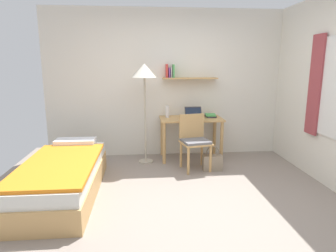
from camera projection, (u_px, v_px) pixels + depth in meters
ground_plane at (185, 203)px, 3.52m from camera, size 5.28×5.28×0.00m
wall_back at (170, 84)px, 5.22m from camera, size 4.40×0.27×2.60m
bed at (63, 177)px, 3.71m from camera, size 0.85×1.98×0.54m
desk at (191, 125)px, 5.08m from camera, size 1.08×0.58×0.73m
desk_chair at (194, 139)px, 4.60m from camera, size 0.51×0.49×0.87m
standing_lamp at (144, 76)px, 4.71m from camera, size 0.41×0.41×1.66m
laptop at (193, 115)px, 5.06m from camera, size 0.30×0.21×0.18m
water_bottle at (167, 112)px, 5.08m from camera, size 0.06×0.06×0.21m
book_stack at (211, 116)px, 5.13m from camera, size 0.20×0.25×0.05m
handbag at (212, 162)px, 4.58m from camera, size 0.30×0.13×0.40m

